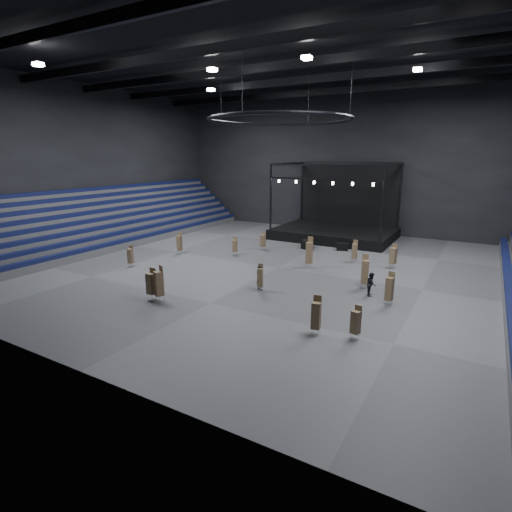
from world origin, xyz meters
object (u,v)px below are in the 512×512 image
Objects in this scene: flight_case_right at (342,247)px; chair_stack_9 at (159,283)px; chair_stack_3 at (235,246)px; chair_stack_6 at (355,251)px; flight_case_left at (307,243)px; chair_stack_1 at (130,256)px; chair_stack_4 at (393,255)px; chair_stack_13 at (260,277)px; man_center at (260,278)px; chair_stack_2 at (356,322)px; chair_stack_0 at (263,240)px; chair_stack_5 at (151,283)px; chair_stack_12 at (390,288)px; chair_stack_11 at (179,243)px; chair_stack_7 at (365,271)px; stage at (337,226)px; crew_member at (371,284)px; flight_case_mid at (307,245)px; chair_stack_10 at (309,252)px.

flight_case_right is 22.50m from chair_stack_9.
chair_stack_3 is 0.72× the size of chair_stack_9.
flight_case_right is at bearing 117.39° from chair_stack_6.
chair_stack_1 reaches higher than flight_case_left.
chair_stack_4 is 1.05× the size of chair_stack_13.
chair_stack_2 is at bearing 170.59° from man_center.
chair_stack_9 reaches higher than chair_stack_1.
chair_stack_5 is (0.61, -17.55, 0.20)m from chair_stack_0.
chair_stack_13 is (13.72, 0.13, 0.03)m from chair_stack_1.
chair_stack_12 is (1.77, -9.90, 0.04)m from chair_stack_4.
chair_stack_11 is 14.16m from man_center.
chair_stack_0 is 0.93× the size of chair_stack_13.
chair_stack_7 reaches higher than chair_stack_13.
man_center is (4.91, 5.74, -0.40)m from chair_stack_9.
stage is at bearing -67.29° from man_center.
crew_member is at bearing -50.52° from flight_case_left.
chair_stack_2 is 0.73× the size of chair_stack_7.
chair_stack_6 is at bearing 89.51° from chair_stack_7.
chair_stack_1 is 0.84× the size of chair_stack_12.
chair_stack_11 is at bearing -149.88° from chair_stack_4.
chair_stack_4 is (9.15, -11.00, -0.25)m from stage.
chair_stack_2 reaches higher than chair_stack_3.
stage is at bearing 82.42° from chair_stack_5.
chair_stack_2 is 0.90× the size of chair_stack_4.
flight_case_mid is at bearing 46.48° from chair_stack_0.
flight_case_mid is at bearing 80.79° from chair_stack_5.
chair_stack_0 is 13.37m from man_center.
chair_stack_6 is (6.57, -4.04, 0.75)m from flight_case_left.
man_center reaches higher than flight_case_left.
chair_stack_2 is at bearing 28.82° from chair_stack_9.
chair_stack_7 reaches higher than chair_stack_5.
chair_stack_2 is at bearing -58.89° from chair_stack_10.
flight_case_right is at bearing 72.55° from chair_stack_5.
stage reaches higher than chair_stack_2.
man_center is at bearing -108.74° from chair_stack_4.
flight_case_left is 0.59× the size of chair_stack_1.
chair_stack_9 is (-11.80, -10.04, -0.02)m from chair_stack_7.
chair_stack_7 is 8.11m from chair_stack_13.
chair_stack_12 is at bearing -70.68° from chair_stack_7.
chair_stack_9 is (-6.29, -21.58, 0.96)m from flight_case_right.
flight_case_right is 0.55× the size of chair_stack_4.
chair_stack_6 is at bearing -31.61° from flight_case_left.
flight_case_right is 22.71m from chair_stack_5.
chair_stack_5 reaches higher than chair_stack_2.
chair_stack_2 reaches higher than flight_case_right.
chair_stack_5 is (-4.05, -28.22, -0.20)m from stage.
chair_stack_10 is (8.52, -0.63, 0.47)m from chair_stack_3.
chair_stack_9 reaches higher than chair_stack_5.
chair_stack_3 is 5.84m from chair_stack_11.
chair_stack_6 is at bearing 3.67° from chair_stack_3.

